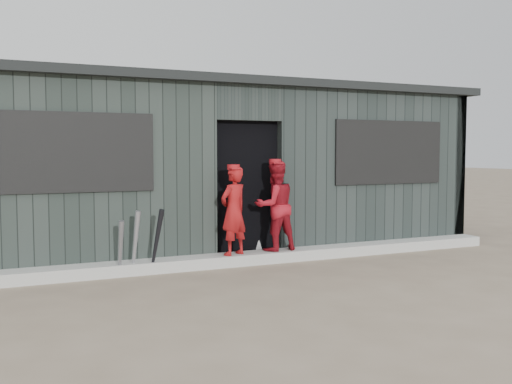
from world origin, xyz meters
name	(u,v)px	position (x,y,z in m)	size (l,w,h in m)	color
ground	(322,292)	(0.00, 0.00, 0.00)	(80.00, 80.00, 0.00)	#776552
curb	(255,258)	(0.00, 1.82, 0.07)	(8.00, 0.36, 0.15)	#A9AAA4
bat_left	(135,243)	(-1.71, 1.69, 0.41)	(0.07, 0.07, 0.83)	#9999A1
bat_mid	(120,249)	(-1.91, 1.65, 0.36)	(0.07, 0.07, 0.73)	gray
bat_right	(157,242)	(-1.45, 1.63, 0.42)	(0.07, 0.07, 0.86)	black
player_red_left	(234,211)	(-0.35, 1.77, 0.76)	(0.44, 0.29, 1.21)	maroon
player_red_right	(275,206)	(0.32, 1.86, 0.79)	(0.62, 0.48, 1.28)	maroon
player_grey_back	(253,208)	(0.20, 2.36, 0.71)	(0.70, 0.45, 1.43)	#AAAAAA
dugout	(214,168)	(0.00, 3.50, 1.29)	(8.30, 3.30, 2.62)	black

